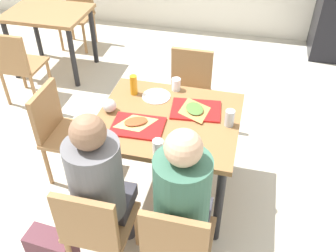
% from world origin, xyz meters
% --- Properties ---
extents(ground_plane, '(10.00, 10.00, 0.02)m').
position_xyz_m(ground_plane, '(0.00, 0.00, -0.01)').
color(ground_plane, beige).
extents(main_table, '(1.02, 0.88, 0.75)m').
position_xyz_m(main_table, '(0.00, 0.00, 0.65)').
color(main_table, olive).
rests_on(main_table, ground_plane).
extents(chair_near_left, '(0.40, 0.40, 0.83)m').
position_xyz_m(chair_near_left, '(-0.25, -0.82, 0.48)').
color(chair_near_left, '#9E7247').
rests_on(chair_near_left, ground_plane).
extents(chair_near_right, '(0.40, 0.40, 0.83)m').
position_xyz_m(chair_near_right, '(0.25, -0.82, 0.48)').
color(chair_near_right, '#9E7247').
rests_on(chair_near_right, ground_plane).
extents(chair_far_side, '(0.40, 0.40, 0.83)m').
position_xyz_m(chair_far_side, '(0.00, 0.82, 0.48)').
color(chair_far_side, '#9E7247').
rests_on(chair_far_side, ground_plane).
extents(chair_left_end, '(0.40, 0.40, 0.83)m').
position_xyz_m(chair_left_end, '(-0.89, 0.00, 0.48)').
color(chair_left_end, '#9E7247').
rests_on(chair_left_end, ground_plane).
extents(person_in_red, '(0.32, 0.42, 1.24)m').
position_xyz_m(person_in_red, '(-0.25, -0.68, 0.73)').
color(person_in_red, '#383842').
rests_on(person_in_red, ground_plane).
extents(person_in_brown_jacket, '(0.32, 0.42, 1.24)m').
position_xyz_m(person_in_brown_jacket, '(0.25, -0.68, 0.73)').
color(person_in_brown_jacket, '#383842').
rests_on(person_in_brown_jacket, ground_plane).
extents(tray_red_near, '(0.37, 0.28, 0.02)m').
position_xyz_m(tray_red_near, '(-0.18, -0.15, 0.76)').
color(tray_red_near, red).
rests_on(tray_red_near, main_table).
extents(tray_red_far, '(0.39, 0.30, 0.02)m').
position_xyz_m(tray_red_far, '(0.18, 0.13, 0.76)').
color(tray_red_far, red).
rests_on(tray_red_far, main_table).
extents(paper_plate_center, '(0.22, 0.22, 0.01)m').
position_xyz_m(paper_plate_center, '(-0.15, 0.24, 0.75)').
color(paper_plate_center, white).
rests_on(paper_plate_center, main_table).
extents(paper_plate_near_edge, '(0.22, 0.22, 0.01)m').
position_xyz_m(paper_plate_near_edge, '(0.15, -0.24, 0.75)').
color(paper_plate_near_edge, white).
rests_on(paper_plate_near_edge, main_table).
extents(pizza_slice_a, '(0.28, 0.24, 0.02)m').
position_xyz_m(pizza_slice_a, '(-0.20, -0.13, 0.77)').
color(pizza_slice_a, '#DBAD60').
rests_on(pizza_slice_a, tray_red_near).
extents(pizza_slice_b, '(0.27, 0.29, 0.02)m').
position_xyz_m(pizza_slice_b, '(0.17, 0.12, 0.77)').
color(pizza_slice_b, '#C68C47').
rests_on(pizza_slice_b, tray_red_far).
extents(plastic_cup_a, '(0.07, 0.07, 0.10)m').
position_xyz_m(plastic_cup_a, '(-0.03, 0.37, 0.80)').
color(plastic_cup_a, white).
rests_on(plastic_cup_a, main_table).
extents(plastic_cup_b, '(0.07, 0.07, 0.10)m').
position_xyz_m(plastic_cup_b, '(0.03, -0.37, 0.80)').
color(plastic_cup_b, white).
rests_on(plastic_cup_b, main_table).
extents(soda_can, '(0.07, 0.07, 0.12)m').
position_xyz_m(soda_can, '(0.43, 0.02, 0.81)').
color(soda_can, '#B7BCC6').
rests_on(soda_can, main_table).
extents(condiment_bottle, '(0.06, 0.06, 0.16)m').
position_xyz_m(condiment_bottle, '(-0.33, 0.24, 0.83)').
color(condiment_bottle, orange).
rests_on(condiment_bottle, main_table).
extents(foil_bundle, '(0.10, 0.10, 0.10)m').
position_xyz_m(foil_bundle, '(-0.43, -0.02, 0.80)').
color(foil_bundle, silver).
rests_on(foil_bundle, main_table).
extents(handbag, '(0.33, 0.18, 0.28)m').
position_xyz_m(handbag, '(-0.60, -0.84, 0.14)').
color(handbag, '#592D38').
rests_on(handbag, ground_plane).
extents(background_table, '(0.90, 0.70, 0.75)m').
position_xyz_m(background_table, '(-1.80, 1.61, 0.62)').
color(background_table, '#9E7247').
rests_on(background_table, ground_plane).
extents(background_chair_near, '(0.40, 0.40, 0.83)m').
position_xyz_m(background_chair_near, '(-1.80, 0.87, 0.48)').
color(background_chair_near, '#9E7247').
rests_on(background_chair_near, ground_plane).
extents(background_chair_far, '(0.40, 0.40, 0.83)m').
position_xyz_m(background_chair_far, '(-1.80, 2.34, 0.48)').
color(background_chair_far, '#9E7247').
rests_on(background_chair_far, ground_plane).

